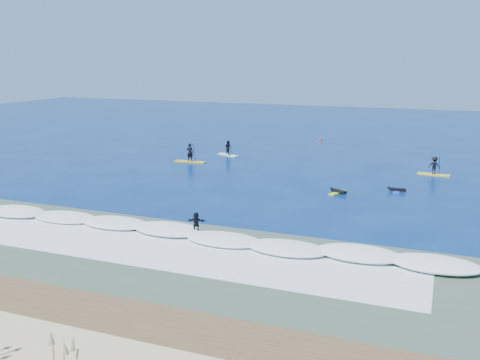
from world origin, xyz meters
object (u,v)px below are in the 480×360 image
at_px(sup_paddler_left, 190,155).
at_px(sup_paddler_right, 434,167).
at_px(prone_paddler_far, 397,190).
at_px(prone_paddler_near, 338,192).
at_px(wave_surfer, 196,224).
at_px(sup_paddler_center, 228,149).
at_px(marker_buoy, 321,140).

relative_size(sup_paddler_left, sup_paddler_right, 1.14).
bearing_deg(sup_paddler_left, prone_paddler_far, -17.44).
relative_size(sup_paddler_left, prone_paddler_near, 1.73).
bearing_deg(wave_surfer, sup_paddler_center, 94.91).
xyz_separation_m(prone_paddler_near, wave_surfer, (-6.24, -13.58, 0.64)).
relative_size(sup_paddler_center, sup_paddler_right, 0.96).
bearing_deg(sup_paddler_center, wave_surfer, -47.07).
height_order(sup_paddler_center, prone_paddler_near, sup_paddler_center).
distance_m(prone_paddler_near, marker_buoy, 27.07).
xyz_separation_m(sup_paddler_center, sup_paddler_right, (21.89, -2.38, 0.06)).
bearing_deg(prone_paddler_far, sup_paddler_left, 73.60).
xyz_separation_m(sup_paddler_left, marker_buoy, (9.74, 18.62, -0.47)).
relative_size(prone_paddler_near, prone_paddler_far, 1.01).
bearing_deg(sup_paddler_center, sup_paddler_right, 18.47).
xyz_separation_m(sup_paddler_right, prone_paddler_near, (-7.06, -10.10, -0.66)).
relative_size(sup_paddler_left, marker_buoy, 5.68).
bearing_deg(sup_paddler_left, prone_paddler_near, -27.42).
distance_m(sup_paddler_left, sup_paddler_center, 5.53).
distance_m(sup_paddler_right, prone_paddler_far, 8.29).
height_order(prone_paddler_far, wave_surfer, wave_surfer).
bearing_deg(prone_paddler_near, prone_paddler_far, -38.28).
bearing_deg(sup_paddler_left, sup_paddler_right, 2.36).
bearing_deg(sup_paddler_center, prone_paddler_near, -15.39).
distance_m(sup_paddler_center, prone_paddler_far, 21.80).
distance_m(sup_paddler_right, marker_buoy, 21.51).
bearing_deg(sup_paddler_right, prone_paddler_far, -102.33).
bearing_deg(sup_paddler_left, wave_surfer, -66.60).
relative_size(prone_paddler_near, marker_buoy, 3.27).
bearing_deg(prone_paddler_far, sup_paddler_right, -21.53).
bearing_deg(sup_paddler_left, sup_paddler_center, 61.89).
bearing_deg(sup_paddler_center, marker_buoy, 85.81).
height_order(sup_paddler_left, prone_paddler_far, sup_paddler_left).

